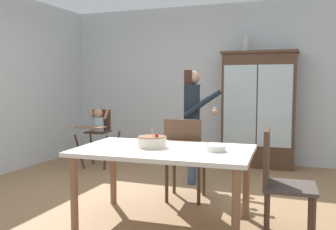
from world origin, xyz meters
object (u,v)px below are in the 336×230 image
(dining_table, at_px, (164,157))
(serving_bowl, at_px, (216,148))
(ceramic_vase, at_px, (246,44))
(adult_person, at_px, (193,112))
(china_cabinet, at_px, (258,109))
(dining_chair_far_side, at_px, (184,154))
(dining_chair_right_end, at_px, (278,176))
(birthday_cake, at_px, (152,142))
(high_chair_with_toddler, at_px, (98,127))

(dining_table, bearing_deg, serving_bowl, 4.35)
(ceramic_vase, distance_m, adult_person, 1.74)
(ceramic_vase, bearing_deg, serving_bowl, -86.29)
(china_cabinet, height_order, dining_chair_far_side, china_cabinet)
(dining_chair_far_side, bearing_deg, adult_person, -86.46)
(china_cabinet, bearing_deg, dining_chair_right_end, -79.73)
(china_cabinet, bearing_deg, birthday_cake, -103.30)
(china_cabinet, relative_size, dining_chair_far_side, 1.94)
(china_cabinet, bearing_deg, dining_table, -100.68)
(dining_table, height_order, dining_chair_right_end, dining_chair_right_end)
(adult_person, height_order, birthday_cake, adult_person)
(birthday_cake, distance_m, dining_chair_right_end, 1.20)
(ceramic_vase, distance_m, dining_table, 3.16)
(high_chair_with_toddler, height_order, serving_bowl, high_chair_with_toddler)
(china_cabinet, relative_size, dining_table, 1.09)
(ceramic_vase, relative_size, high_chair_with_toddler, 0.28)
(ceramic_vase, height_order, adult_person, ceramic_vase)
(high_chair_with_toddler, distance_m, birthday_cake, 2.57)
(birthday_cake, relative_size, serving_bowl, 1.56)
(high_chair_with_toddler, distance_m, serving_bowl, 3.02)
(dining_chair_right_end, bearing_deg, high_chair_with_toddler, 54.34)
(dining_chair_far_side, xyz_separation_m, dining_chair_right_end, (1.07, -0.66, 0.00))
(ceramic_vase, relative_size, serving_bowl, 1.50)
(ceramic_vase, xyz_separation_m, adult_person, (-0.48, -1.34, -1.01))
(dining_table, bearing_deg, china_cabinet, 79.32)
(china_cabinet, height_order, birthday_cake, china_cabinet)
(dining_table, height_order, dining_chair_far_side, dining_chair_far_side)
(ceramic_vase, relative_size, adult_person, 0.18)
(birthday_cake, height_order, dining_chair_far_side, dining_chair_far_side)
(china_cabinet, relative_size, high_chair_with_toddler, 1.96)
(serving_bowl, distance_m, dining_chair_far_side, 0.88)
(ceramic_vase, bearing_deg, dining_chair_right_end, -75.36)
(adult_person, height_order, dining_chair_far_side, adult_person)
(dining_table, relative_size, serving_bowl, 9.46)
(birthday_cake, distance_m, serving_bowl, 0.63)
(china_cabinet, distance_m, dining_chair_right_end, 2.87)
(high_chair_with_toddler, relative_size, dining_chair_right_end, 0.99)
(serving_bowl, relative_size, dining_chair_right_end, 0.19)
(adult_person, xyz_separation_m, serving_bowl, (0.66, -1.48, -0.20))
(china_cabinet, bearing_deg, high_chair_with_toddler, -158.53)
(high_chair_with_toddler, height_order, birthday_cake, high_chair_with_toddler)
(ceramic_vase, distance_m, dining_chair_far_side, 2.59)
(ceramic_vase, height_order, dining_chair_right_end, ceramic_vase)
(adult_person, xyz_separation_m, dining_table, (0.17, -1.52, -0.31))
(birthday_cake, bearing_deg, ceramic_vase, 81.09)
(high_chair_with_toddler, distance_m, dining_table, 2.67)
(china_cabinet, distance_m, high_chair_with_toddler, 2.61)
(china_cabinet, relative_size, ceramic_vase, 6.90)
(ceramic_vase, height_order, dining_table, ceramic_vase)
(adult_person, relative_size, dining_table, 0.90)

